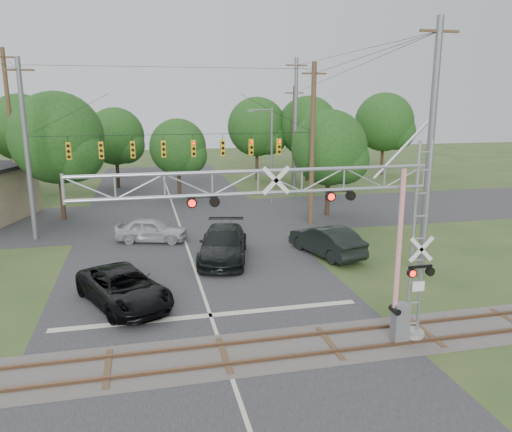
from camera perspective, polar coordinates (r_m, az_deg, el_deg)
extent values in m
plane|color=#2B441F|center=(16.80, -2.46, -18.92)|extent=(160.00, 160.00, 0.00)
cube|color=#262628|center=(25.74, -6.64, -7.21)|extent=(14.00, 90.00, 0.02)
cube|color=#262628|center=(39.13, -9.01, -0.20)|extent=(90.00, 12.00, 0.02)
cube|color=#47433D|center=(18.49, -3.66, -15.64)|extent=(90.00, 3.20, 0.05)
cube|color=brown|center=(17.84, -3.26, -16.54)|extent=(90.00, 0.12, 0.14)
cube|color=brown|center=(19.09, -4.03, -14.44)|extent=(90.00, 0.12, 0.14)
cylinder|color=gray|center=(20.46, 17.32, -12.84)|extent=(0.94, 0.94, 0.31)
cube|color=silver|center=(19.38, 18.08, -7.65)|extent=(0.47, 0.03, 0.37)
cube|color=slate|center=(19.74, 16.15, -11.74)|extent=(0.58, 0.47, 1.57)
cube|color=red|center=(18.53, 16.07, -2.84)|extent=(0.15, 0.09, 5.24)
cylinder|color=slate|center=(34.86, -24.71, 6.72)|extent=(0.32, 0.32, 11.50)
cylinder|color=#483221|center=(36.23, 6.45, 8.03)|extent=(0.36, 0.36, 11.50)
cylinder|color=black|center=(34.18, -8.90, 9.20)|extent=(19.00, 0.03, 0.03)
cube|color=gold|center=(34.45, -20.61, 6.97)|extent=(0.30, 0.30, 1.10)
cube|color=gold|center=(34.25, -17.27, 7.18)|extent=(0.30, 0.30, 1.10)
cube|color=gold|center=(34.17, -13.90, 7.37)|extent=(0.30, 0.30, 1.10)
cube|color=gold|center=(34.20, -10.53, 7.54)|extent=(0.30, 0.30, 1.10)
cube|color=gold|center=(34.35, -7.16, 7.68)|extent=(0.30, 0.30, 1.10)
cube|color=gold|center=(34.61, -3.84, 7.79)|extent=(0.30, 0.30, 1.10)
cube|color=gold|center=(34.99, -0.58, 7.88)|extent=(0.30, 0.30, 1.10)
cube|color=gold|center=(35.48, 2.61, 7.94)|extent=(0.30, 0.30, 1.10)
imported|color=black|center=(23.07, -14.89, -7.92)|extent=(4.82, 6.37, 1.61)
imported|color=black|center=(28.48, -3.76, -3.21)|extent=(3.95, 6.76, 1.84)
imported|color=#A4A8AB|center=(32.73, -11.84, -1.56)|extent=(4.89, 3.03, 1.55)
imported|color=black|center=(29.53, 8.05, -2.79)|extent=(3.28, 5.67, 1.77)
cylinder|color=slate|center=(43.05, 1.79, 6.74)|extent=(0.18, 0.18, 8.28)
cylinder|color=slate|center=(42.57, 0.61, 12.01)|extent=(1.84, 0.11, 0.11)
cube|color=slate|center=(42.36, -0.63, 11.95)|extent=(0.55, 0.23, 0.14)
cylinder|color=#483221|center=(43.40, -26.16, 8.44)|extent=(0.34, 0.34, 12.75)
cube|color=#483221|center=(43.44, -26.94, 15.89)|extent=(2.00, 0.12, 0.12)
cylinder|color=slate|center=(47.33, 4.52, 9.96)|extent=(0.34, 0.34, 12.68)
cube|color=#483221|center=(47.36, 4.64, 16.80)|extent=(2.00, 0.12, 0.12)
cylinder|color=slate|center=(25.94, 19.25, 6.75)|extent=(0.34, 0.34, 12.72)
cube|color=#483221|center=(26.00, 20.24, 19.22)|extent=(2.00, 0.12, 0.12)
cylinder|color=#483221|center=(52.23, 4.35, 8.95)|extent=(0.34, 0.34, 10.30)
cube|color=#483221|center=(52.10, 4.43, 13.83)|extent=(2.00, 0.12, 0.12)
cylinder|color=#332317|center=(56.95, -24.87, 5.13)|extent=(0.36, 0.36, 4.39)
sphere|color=#124214|center=(56.62, -25.26, 9.13)|extent=(6.78, 6.78, 6.78)
cylinder|color=#332317|center=(40.45, -21.31, 2.66)|extent=(0.36, 0.36, 4.39)
sphere|color=#124214|center=(39.98, -21.79, 8.29)|extent=(6.79, 6.79, 6.79)
cylinder|color=#332317|center=(53.77, -15.55, 5.13)|extent=(0.36, 0.36, 3.77)
sphere|color=#124214|center=(53.43, -15.78, 8.76)|extent=(5.82, 5.82, 5.82)
cylinder|color=#332317|center=(46.96, -8.78, 4.10)|extent=(0.36, 0.36, 3.35)
sphere|color=#124214|center=(46.59, -8.91, 7.80)|extent=(5.18, 5.18, 5.18)
cylinder|color=#332317|center=(57.03, 0.11, 6.28)|extent=(0.36, 0.36, 4.26)
sphere|color=#124214|center=(56.70, 0.11, 10.17)|extent=(6.58, 6.58, 6.58)
cylinder|color=#332317|center=(39.61, 8.18, 2.77)|extent=(0.36, 0.36, 3.78)
sphere|color=#124214|center=(39.15, 8.35, 7.72)|extent=(5.84, 5.84, 5.84)
cylinder|color=#332317|center=(56.72, 5.86, 6.21)|extent=(0.36, 0.36, 4.31)
sphere|color=#124214|center=(56.38, 5.96, 10.16)|extent=(6.66, 6.66, 6.66)
cylinder|color=#332317|center=(62.83, 14.22, 6.63)|extent=(0.36, 0.36, 4.50)
sphere|color=#124214|center=(62.52, 14.43, 10.35)|extent=(6.95, 6.95, 6.95)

